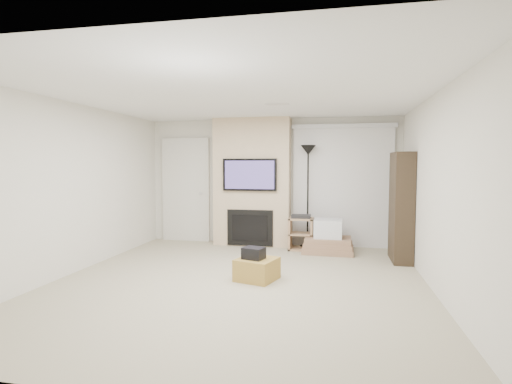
% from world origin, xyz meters
% --- Properties ---
extents(floor, '(5.00, 5.50, 0.00)m').
position_xyz_m(floor, '(0.00, 0.00, 0.00)').
color(floor, '#AFA589').
rests_on(floor, ground).
extents(ceiling, '(5.00, 5.50, 0.00)m').
position_xyz_m(ceiling, '(0.00, 0.00, 2.50)').
color(ceiling, white).
rests_on(ceiling, wall_back).
extents(wall_back, '(5.00, 0.00, 2.50)m').
position_xyz_m(wall_back, '(0.00, 2.75, 1.25)').
color(wall_back, silver).
rests_on(wall_back, ground).
extents(wall_front, '(5.00, 0.00, 2.50)m').
position_xyz_m(wall_front, '(0.00, -2.75, 1.25)').
color(wall_front, silver).
rests_on(wall_front, ground).
extents(wall_left, '(0.00, 5.50, 2.50)m').
position_xyz_m(wall_left, '(-2.50, 0.00, 1.25)').
color(wall_left, silver).
rests_on(wall_left, ground).
extents(wall_right, '(0.00, 5.50, 2.50)m').
position_xyz_m(wall_right, '(2.50, 0.00, 1.25)').
color(wall_right, silver).
rests_on(wall_right, ground).
extents(hvac_vent, '(0.35, 0.18, 0.01)m').
position_xyz_m(hvac_vent, '(0.40, 0.80, 2.50)').
color(hvac_vent, silver).
rests_on(hvac_vent, ceiling).
extents(ottoman, '(0.62, 0.62, 0.30)m').
position_xyz_m(ottoman, '(0.22, 0.18, 0.15)').
color(ottoman, '#A98338').
rests_on(ottoman, floor).
extents(black_bag, '(0.33, 0.29, 0.16)m').
position_xyz_m(black_bag, '(0.18, 0.15, 0.38)').
color(black_bag, black).
rests_on(black_bag, ottoman).
extents(fireplace_wall, '(1.50, 0.47, 2.50)m').
position_xyz_m(fireplace_wall, '(-0.35, 2.54, 1.24)').
color(fireplace_wall, beige).
rests_on(fireplace_wall, floor).
extents(entry_door, '(1.02, 0.11, 2.14)m').
position_xyz_m(entry_door, '(-1.80, 2.71, 1.05)').
color(entry_door, silver).
rests_on(entry_door, floor).
extents(vertical_blinds, '(1.98, 0.10, 2.37)m').
position_xyz_m(vertical_blinds, '(1.40, 2.70, 1.27)').
color(vertical_blinds, silver).
rests_on(vertical_blinds, floor).
extents(floor_lamp, '(0.29, 0.29, 1.96)m').
position_xyz_m(floor_lamp, '(0.75, 2.50, 1.55)').
color(floor_lamp, black).
rests_on(floor_lamp, floor).
extents(av_stand, '(0.45, 0.38, 0.66)m').
position_xyz_m(av_stand, '(0.65, 2.26, 0.35)').
color(av_stand, tan).
rests_on(av_stand, floor).
extents(box_stack, '(0.92, 0.71, 0.60)m').
position_xyz_m(box_stack, '(1.15, 2.12, 0.23)').
color(box_stack, '#9B7457').
rests_on(box_stack, floor).
extents(bookshelf, '(0.30, 0.80, 1.80)m').
position_xyz_m(bookshelf, '(2.34, 1.73, 0.90)').
color(bookshelf, black).
rests_on(bookshelf, floor).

